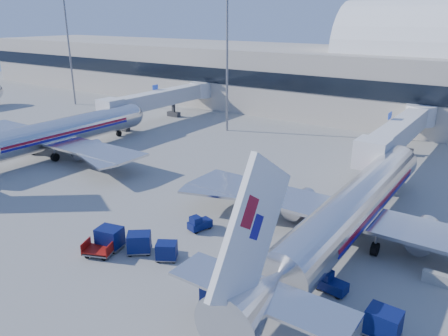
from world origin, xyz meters
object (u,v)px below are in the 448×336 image
Objects in this scene: tug_lead at (233,263)px; cart_solo_near at (215,289)px; jetbridge_mid at (165,98)px; tug_left at (199,223)px; cart_train_a at (167,251)px; cart_open_red at (99,251)px; airliner_mid at (48,135)px; mast_far_west at (67,33)px; cart_train_b at (139,242)px; jetbridge_near at (402,130)px; tug_right at (330,283)px; cart_train_c at (110,238)px; barrier_near at (445,281)px; airliner_main at (350,210)px; cart_solo_far at (383,323)px; mast_west at (227,39)px.

cart_solo_near reaches higher than tug_lead.
jetbridge_mid reaches higher than tug_lead.
tug_left is (32.69, -31.89, -3.30)m from jetbridge_mid.
tug_left is 5.59m from cart_train_a.
cart_solo_near is at bearing -19.42° from cart_open_red.
airliner_mid is 1.65× the size of mast_far_west.
tug_lead is 0.99× the size of cart_train_b.
jetbridge_near is 34.36m from tug_right.
jetbridge_mid is 10.21× the size of cart_open_red.
cart_train_c reaches higher than tug_right.
cart_open_red is at bearing -27.43° from airliner_mid.
airliner_mid is 50.12m from barrier_near.
airliner_mid reaches higher than barrier_near.
airliner_main is 26.43m from jetbridge_near.
cart_open_red is (-3.80, -8.16, -0.20)m from tug_left.
barrier_near is 23.05m from cart_train_b.
tug_right is 15.23m from cart_train_b.
tug_lead is 0.90× the size of cart_open_red.
cart_train_b is (-7.73, -2.10, 0.27)m from tug_lead.
mast_far_west reaches higher than tug_left.
tug_right is 0.98× the size of tug_left.
mast_far_west is at bearing 107.72° from cart_train_b.
tug_right is 5.04m from cart_solo_far.
tug_lead is at bearing 87.11° from cart_solo_near.
airliner_mid is (-42.00, 0.00, 0.00)m from airliner_main.
barrier_near is 26.06m from cart_open_red.
mast_west is 44.23m from cart_open_red.
cart_train_b reaches higher than tug_left.
mast_west is at bearing -3.21° from jetbridge_mid.
mast_west is 10.73× the size of cart_solo_far.
airliner_main is 1.00× the size of airliner_mid.
jetbridge_near is 33.39m from tug_left.
tug_lead is at bearing -159.51° from tug_right.
tug_lead is 3.86m from cart_solo_near.
cart_solo_near is (11.23, -0.72, -0.10)m from cart_train_c.
cart_solo_far is at bearing -13.35° from cart_open_red.
cart_train_c is at bearing -158.07° from tug_right.
tug_left reaches higher than cart_open_red.
mast_far_west is at bearing 124.10° from tug_lead.
mast_west is at bearing 137.09° from cart_solo_far.
jetbridge_near is 42.28m from cart_open_red.
jetbridge_near is 1.00× the size of jetbridge_mid.
barrier_near is 8.29m from tug_right.
jetbridge_near is at bearing 95.22° from airliner_main.
jetbridge_near is at bearing 0.68° from mast_far_west.
cart_solo_far is (50.24, -36.55, -2.96)m from jetbridge_mid.
airliner_main is at bearing 52.99° from cart_solo_near.
tug_right is at bearing -82.24° from tug_left.
mast_far_west is 71.10m from cart_train_a.
cart_train_a is at bearing -19.45° from airliner_mid.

